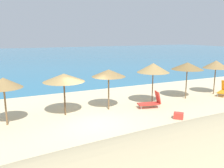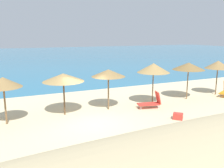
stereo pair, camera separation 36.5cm
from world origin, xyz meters
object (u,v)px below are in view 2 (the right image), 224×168
Objects in this scene: beach_umbrella_5 at (153,68)px; beach_umbrella_7 at (218,65)px; beach_umbrella_3 at (63,78)px; lounge_chair_0 at (151,102)px; beach_umbrella_4 at (108,73)px; cooler_box at (178,116)px; beach_umbrella_6 at (189,66)px; beach_umbrella_2 at (3,82)px.

beach_umbrella_5 reaches higher than beach_umbrella_7.
lounge_chair_0 is (5.58, -0.99, -1.89)m from beach_umbrella_3.
cooler_box is (2.94, -3.35, -2.22)m from beach_umbrella_4.
beach_umbrella_7 is 7.18m from lounge_chair_0.
beach_umbrella_4 is at bearing 83.86° from lounge_chair_0.
beach_umbrella_3 is 12.40m from beach_umbrella_7.
beach_umbrella_3 is at bearing -179.93° from beach_umbrella_7.
cooler_box is at bearing -152.36° from beach_umbrella_7.
beach_umbrella_5 is 5.40× the size of cooler_box.
beach_umbrella_2 is at bearing -179.31° from beach_umbrella_6.
beach_umbrella_6 is 4.35m from lounge_chair_0.
beach_umbrella_7 is (9.54, 0.11, 0.05)m from beach_umbrella_4.
beach_umbrella_7 is at bearing 1.05° from beach_umbrella_2.
cooler_box is (0.22, -2.45, -0.24)m from lounge_chair_0.
beach_umbrella_2 is 12.55m from beach_umbrella_6.
beach_umbrella_6 is 5.17× the size of cooler_box.
cooler_box is at bearing -30.64° from beach_umbrella_3.
beach_umbrella_3 is at bearing 4.73° from beach_umbrella_2.
beach_umbrella_5 is 6.33m from beach_umbrella_7.
beach_umbrella_7 reaches higher than lounge_chair_0.
beach_umbrella_7 is at bearing 0.07° from beach_umbrella_3.
beach_umbrella_3 is at bearing 178.18° from beach_umbrella_4.
beach_umbrella_6 is 1.74× the size of lounge_chair_0.
beach_umbrella_2 is at bearing 97.46° from lounge_chair_0.
beach_umbrella_4 is at bearing 1.67° from beach_umbrella_2.
beach_umbrella_7 is (6.32, 0.36, -0.13)m from beach_umbrella_5.
beach_umbrella_4 is 3.48m from lounge_chair_0.
beach_umbrella_6 is at bearing 3.95° from beach_umbrella_5.
beach_umbrella_2 is at bearing 160.73° from cooler_box.
beach_umbrella_6 is at bearing 43.54° from cooler_box.
lounge_chair_0 is (-0.49, -0.65, -2.16)m from beach_umbrella_5.
lounge_chair_0 reaches higher than cooler_box.
beach_umbrella_4 is at bearing -179.36° from beach_umbrella_7.
beach_umbrella_6 is (3.22, 0.22, -0.08)m from beach_umbrella_5.
beach_umbrella_5 is at bearing 84.98° from cooler_box.
beach_umbrella_3 is 0.92× the size of beach_umbrella_7.
lounge_chair_0 is 2.47m from cooler_box.
beach_umbrella_6 is (9.29, -0.12, 0.20)m from beach_umbrella_3.
lounge_chair_0 is at bearing -127.25° from beach_umbrella_5.
beach_umbrella_5 reaches higher than cooler_box.
beach_umbrella_3 is 0.97× the size of beach_umbrella_4.
beach_umbrella_4 is 6.44m from beach_umbrella_6.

